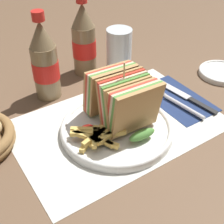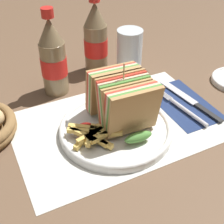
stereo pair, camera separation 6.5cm
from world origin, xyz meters
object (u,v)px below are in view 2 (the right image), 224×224
object	(u,v)px
fork	(182,107)
plate_main	(116,128)
coke_bottle_near	(53,59)
glass_near	(129,58)
club_sandwich	(123,101)
knife	(191,100)
coke_bottle_far	(96,40)

from	to	relation	value
fork	plate_main	bearing A→B (deg)	173.62
coke_bottle_near	glass_near	size ratio (longest dim) A/B	1.58
club_sandwich	coke_bottle_near	bearing A→B (deg)	111.56
club_sandwich	knife	world-z (taller)	club_sandwich
fork	knife	bearing A→B (deg)	16.12
club_sandwich	glass_near	distance (m)	0.21
fork	club_sandwich	bearing A→B (deg)	171.25
fork	coke_bottle_near	xyz separation A→B (m)	(-0.23, 0.21, 0.08)
plate_main	club_sandwich	xyz separation A→B (m)	(0.02, 0.01, 0.06)
plate_main	fork	xyz separation A→B (m)	(0.17, 0.00, -0.00)
fork	coke_bottle_near	world-z (taller)	coke_bottle_near
knife	coke_bottle_far	size ratio (longest dim) A/B	0.94
club_sandwich	coke_bottle_near	xyz separation A→B (m)	(-0.08, 0.20, 0.02)
plate_main	coke_bottle_near	size ratio (longest dim) A/B	1.13
plate_main	fork	bearing A→B (deg)	0.50
knife	plate_main	bearing A→B (deg)	177.90
glass_near	fork	bearing A→B (deg)	-77.77
fork	coke_bottle_far	bearing A→B (deg)	104.59
plate_main	coke_bottle_far	distance (m)	0.28
plate_main	club_sandwich	world-z (taller)	club_sandwich
coke_bottle_far	plate_main	bearing A→B (deg)	-105.12
plate_main	club_sandwich	size ratio (longest dim) A/B	1.47
glass_near	coke_bottle_far	bearing A→B (deg)	130.02
coke_bottle_near	coke_bottle_far	distance (m)	0.14
knife	coke_bottle_far	xyz separation A→B (m)	(-0.14, 0.24, 0.08)
club_sandwich	glass_near	world-z (taller)	club_sandwich
plate_main	fork	distance (m)	0.17
knife	coke_bottle_near	distance (m)	0.34
coke_bottle_far	glass_near	distance (m)	0.10
plate_main	knife	xyz separation A→B (m)	(0.21, 0.02, -0.00)
coke_bottle_near	plate_main	bearing A→B (deg)	-73.37
coke_bottle_far	club_sandwich	bearing A→B (deg)	-101.73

